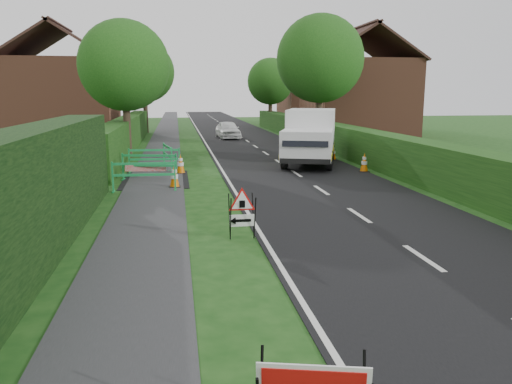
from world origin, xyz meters
TOP-DOWN VIEW (x-y plane):
  - ground at (0.00, 0.00)m, footprint 120.00×120.00m
  - road_surface at (2.50, 35.00)m, footprint 6.00×90.00m
  - footpath at (-3.00, 35.00)m, footprint 2.00×90.00m
  - hedge_west_far at (-5.00, 22.00)m, footprint 1.00×24.00m
  - hedge_east at (6.50, 16.00)m, footprint 1.20×50.00m
  - house_west at (-10.00, 30.00)m, footprint 7.50×7.40m
  - house_east_a at (11.00, 28.00)m, footprint 7.50×7.40m
  - house_east_b at (12.00, 42.00)m, footprint 7.50×7.40m
  - tree_nw at (-4.60, 18.00)m, footprint 4.40×4.40m
  - tree_ne at (6.40, 22.00)m, footprint 5.20×5.20m
  - tree_fw at (-4.60, 34.00)m, footprint 4.80×4.80m
  - tree_fe at (6.40, 38.00)m, footprint 4.20×4.20m
  - triangle_sign at (-0.85, 2.83)m, footprint 0.67×0.67m
  - works_van at (3.78, 14.26)m, footprint 3.69×5.72m
  - traffic_cone_0 at (5.38, 11.64)m, footprint 0.38×0.38m
  - traffic_cone_1 at (4.68, 14.23)m, footprint 0.38×0.38m
  - traffic_cone_2 at (5.24, 15.41)m, footprint 0.38×0.38m
  - traffic_cone_3 at (-2.30, 9.37)m, footprint 0.38×0.38m
  - traffic_cone_4 at (-2.06, 12.38)m, footprint 0.38×0.38m
  - ped_barrier_0 at (-3.28, 8.82)m, footprint 2.07×0.40m
  - ped_barrier_1 at (-3.21, 10.99)m, footprint 2.09×0.77m
  - ped_barrier_2 at (-3.10, 12.77)m, footprint 2.07×0.44m
  - ped_barrier_3 at (-2.59, 14.02)m, footprint 0.72×2.09m
  - redwhite_plank at (-3.35, 11.07)m, footprint 1.50×0.16m
  - hatchback_car at (1.43, 27.88)m, footprint 1.66×3.73m

SIDE VIEW (x-z plane):
  - ground at x=0.00m, z-range 0.00..0.00m
  - hedge_west_far at x=-5.00m, z-range -0.90..0.90m
  - hedge_east at x=6.50m, z-range -0.75..0.75m
  - redwhite_plank at x=-3.35m, z-range -0.12..0.12m
  - road_surface at x=2.50m, z-range -0.01..0.01m
  - footpath at x=-3.00m, z-range -0.01..0.02m
  - traffic_cone_0 at x=5.38m, z-range 0.00..0.79m
  - traffic_cone_1 at x=4.68m, z-range 0.00..0.79m
  - traffic_cone_2 at x=5.24m, z-range 0.00..0.79m
  - traffic_cone_3 at x=-2.30m, z-range 0.00..0.79m
  - traffic_cone_4 at x=-2.06m, z-range 0.00..0.79m
  - hatchback_car at x=1.43m, z-range 0.00..1.25m
  - ped_barrier_0 at x=-3.28m, z-range 0.13..1.13m
  - ped_barrier_1 at x=-3.21m, z-range 0.13..1.13m
  - ped_barrier_2 at x=-3.10m, z-range 0.13..1.13m
  - ped_barrier_3 at x=-2.59m, z-range 0.13..1.13m
  - triangle_sign at x=-0.85m, z-range 0.19..1.17m
  - works_van at x=3.78m, z-range 0.07..2.52m
  - house_west at x=-10.00m, z-range -1.04..6.84m
  - house_east_a at x=11.00m, z-range -1.04..6.84m
  - house_east_b at x=12.00m, z-range -1.04..6.84m
  - tree_fe at x=6.40m, z-range 1.05..7.39m
  - tree_nw at x=-4.60m, z-range 1.13..7.83m
  - tree_fw at x=-4.60m, z-range 1.21..8.45m
  - tree_ne at x=6.40m, z-range 1.28..9.07m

